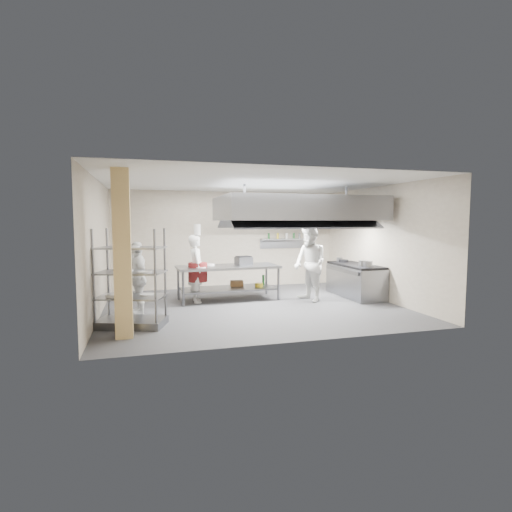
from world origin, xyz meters
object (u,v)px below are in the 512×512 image
object	(u,v)px
island	(228,283)
chef_head	(196,269)
pass_rack	(131,278)
chef_line	(310,264)
cooking_range	(355,281)
stockpot	(363,263)
chef_plating	(138,278)
griddle	(244,261)

from	to	relation	value
island	chef_head	size ratio (longest dim) A/B	1.53
pass_rack	chef_line	world-z (taller)	chef_line
cooking_range	chef_head	xyz separation A→B (m)	(-4.34, 0.40, 0.45)
stockpot	chef_plating	bearing A→B (deg)	-179.55
cooking_range	chef_head	size ratio (longest dim) A/B	1.15
chef_line	griddle	size ratio (longest dim) A/B	4.72
chef_head	griddle	size ratio (longest dim) A/B	4.17
island	griddle	distance (m)	0.75
cooking_range	island	bearing A→B (deg)	172.18
chef_line	chef_plating	world-z (taller)	chef_line
chef_line	chef_plating	bearing A→B (deg)	-98.34
cooking_range	chef_line	bearing A→B (deg)	-169.41
chef_plating	stockpot	distance (m)	5.69
chef_head	chef_plating	bearing A→B (deg)	124.51
cooking_range	chef_plating	size ratio (longest dim) A/B	1.23
cooking_range	chef_line	xyz separation A→B (m)	(-1.48, -0.28, 0.56)
chef_head	chef_plating	xyz separation A→B (m)	(-1.43, -0.98, -0.05)
griddle	stockpot	bearing A→B (deg)	-35.63
island	chef_head	distance (m)	0.94
chef_plating	chef_line	bearing A→B (deg)	79.99
chef_head	cooking_range	bearing A→B (deg)	-95.13
stockpot	griddle	bearing A→B (deg)	157.81
chef_line	stockpot	world-z (taller)	chef_line
chef_head	stockpot	bearing A→B (deg)	-102.25
pass_rack	griddle	distance (m)	3.67
island	chef_plating	world-z (taller)	chef_plating
island	chef_line	size ratio (longest dim) A/B	1.35
pass_rack	cooking_range	bearing A→B (deg)	34.18
chef_line	chef_head	bearing A→B (deg)	-115.70
griddle	island	bearing A→B (deg)	-172.12
pass_rack	griddle	bearing A→B (deg)	57.45
island	griddle	xyz separation A→B (m)	(0.47, 0.18, 0.56)
chef_line	chef_plating	size ratio (longest dim) A/B	1.20
chef_line	griddle	bearing A→B (deg)	-133.77
island	pass_rack	world-z (taller)	pass_rack
cooking_range	chef_line	distance (m)	1.61
chef_head	chef_plating	size ratio (longest dim) A/B	1.06
chef_head	pass_rack	bearing A→B (deg)	142.97
pass_rack	chef_line	distance (m)	4.61
pass_rack	cooking_range	distance (m)	6.13
island	chef_plating	size ratio (longest dim) A/B	1.63
cooking_range	chef_plating	distance (m)	5.81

